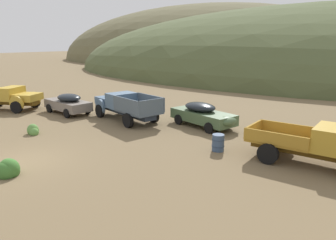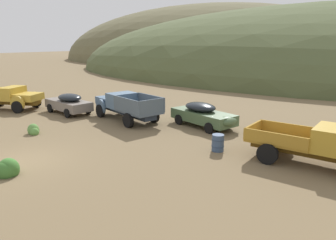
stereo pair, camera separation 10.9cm
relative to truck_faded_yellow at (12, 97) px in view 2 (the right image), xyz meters
The scene contains 11 objects.
ground_plane 13.50m from the truck_faded_yellow, 32.02° to the right, with size 300.00×300.00×0.00m, color brown.
hill_far_right 77.08m from the truck_faded_yellow, 101.81° to the left, with size 101.40×65.64×32.82m, color brown.
hill_distant 55.42m from the truck_faded_yellow, 69.85° to the left, with size 106.89×68.37×24.51m, color #4C5633.
truck_faded_yellow is the anchor object (origin of this frame).
car_primer_gray 5.21m from the truck_faded_yellow, 16.13° to the left, with size 4.78×2.62×1.57m.
truck_chalk_blue 10.26m from the truck_faded_yellow, 11.94° to the left, with size 6.53×3.90×1.91m.
car_weathered_green 16.30m from the truck_faded_yellow, 11.21° to the left, with size 5.08×3.20×1.57m.
truck_mustard 23.60m from the truck_faded_yellow, ahead, with size 6.23×2.87×1.89m.
oil_drum_foreground 18.61m from the truck_faded_yellow, ahead, with size 0.66×0.66×0.87m.
bush_front_right 8.69m from the truck_faded_yellow, 25.50° to the right, with size 0.87×0.69×0.79m.
bush_front_left 14.79m from the truck_faded_yellow, 33.89° to the right, with size 0.92×0.94×0.94m.
Camera 2 is at (12.96, -8.10, 5.42)m, focal length 33.69 mm.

